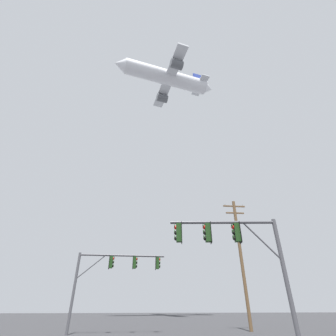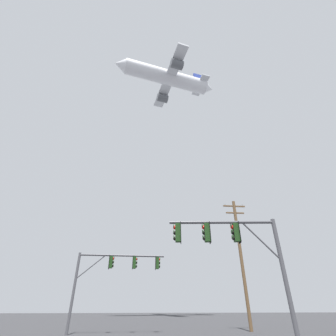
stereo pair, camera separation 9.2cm
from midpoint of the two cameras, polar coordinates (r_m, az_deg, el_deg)
The scene contains 4 objects.
signal_pole_near at distance 13.00m, azimuth 15.27°, elevation -16.90°, with size 5.39×0.85×5.66m.
signal_pole_far at distance 21.43m, azimuth -12.35°, elevation -22.02°, with size 6.89×0.56×5.51m.
utility_pole at distance 24.43m, azimuth 16.70°, elevation -18.82°, with size 2.20×0.28×10.96m.
airplane at distance 66.38m, azimuth -0.26°, elevation 20.31°, with size 26.10×20.16×7.14m.
Camera 2 is at (-0.85, -3.16, 1.78)m, focal length 26.20 mm.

